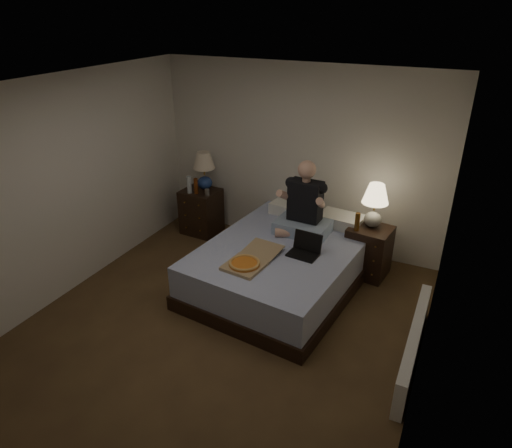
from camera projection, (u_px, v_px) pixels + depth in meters
The scene contains 19 objects.
floor at pixel (220, 328), 4.91m from camera, with size 4.00×4.50×0.00m, color brown.
ceiling at pixel (209, 90), 3.81m from camera, with size 4.00×4.50×0.00m, color white.
wall_back at pixel (299, 158), 6.18m from camera, with size 4.00×2.50×0.00m, color silver.
wall_front at pixel (11, 383), 2.54m from camera, with size 4.00×2.50×0.00m, color silver.
wall_left at pixel (62, 190), 5.14m from camera, with size 4.50×2.50×0.00m, color silver.
wall_right at pixel (435, 272), 3.58m from camera, with size 4.50×2.50×0.00m, color silver.
bed at pixel (282, 266), 5.54m from camera, with size 1.65×2.20×0.55m, color #5567AB.
nightstand_left at pixel (201, 211), 6.82m from camera, with size 0.52×0.47×0.67m, color black.
nightstand_right at pixel (368, 251), 5.76m from camera, with size 0.50×0.45×0.65m, color black.
lamp_left at pixel (204, 171), 6.62m from camera, with size 0.32×0.32×0.56m, color navy, non-canonical shape.
lamp_right at pixel (375, 206), 5.54m from camera, with size 0.32×0.32×0.56m, color gray, non-canonical shape.
water_bottle at pixel (189, 185), 6.54m from camera, with size 0.07×0.07×0.25m, color silver.
soda_can at pixel (207, 192), 6.48m from camera, with size 0.07×0.07×0.10m, color #ABABA7.
beer_bottle_left at pixel (196, 186), 6.52m from camera, with size 0.06×0.06×0.23m, color #612A0D.
beer_bottle_right at pixel (357, 222), 5.52m from camera, with size 0.06×0.06×0.23m, color #57320C.
person at pixel (304, 199), 5.52m from camera, with size 0.66×0.52×0.93m, color black, non-canonical shape.
laptop at pixel (303, 246), 5.16m from camera, with size 0.34×0.28×0.24m, color black, non-canonical shape.
pizza_box at pixel (244, 264), 4.97m from camera, with size 0.40×0.76×0.08m, color tan, non-canonical shape.
radiator at pixel (413, 345), 4.38m from camera, with size 0.10×1.60×0.40m, color white.
Camera 1 is at (2.05, -3.36, 3.16)m, focal length 32.00 mm.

